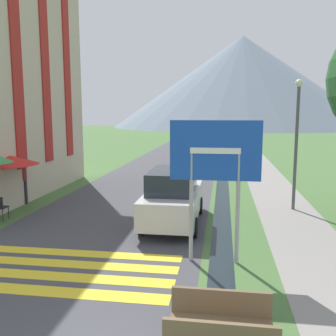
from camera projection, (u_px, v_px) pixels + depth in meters
ground_plane at (204, 170)px, 24.11m from camera, size 160.00×160.00×0.00m
road at (182, 153)px, 34.25m from camera, size 6.40×60.00×0.01m
footpath at (250, 154)px, 33.37m from camera, size 2.20×60.00×0.01m
drainage_channel at (223, 154)px, 33.72m from camera, size 0.60×60.00×0.00m
crosswalk_marking at (61, 270)px, 8.72m from camera, size 5.44×2.54×0.01m
mountain_distant at (242, 82)px, 98.30m from camera, size 67.02×67.02×23.47m
road_sign at (215, 165)px, 8.87m from camera, size 2.16×0.11×3.46m
footbridge at (221, 330)px, 5.92m from camera, size 1.70×1.10×0.65m
parked_car_near at (173, 197)px, 12.24m from camera, size 1.75×4.27×1.82m
parked_car_far at (203, 153)px, 25.31m from camera, size 1.92×4.18×1.82m
cafe_chair_far_left at (19, 190)px, 15.17m from camera, size 0.40×0.40×0.85m
cafe_umbrella_middle_red at (6, 160)px, 13.89m from camera, size 2.40×2.40×2.11m
person_standing_terrace at (23, 178)px, 14.94m from camera, size 0.32×0.32×1.81m
streetlamp at (297, 133)px, 13.81m from camera, size 0.28×0.28×4.84m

